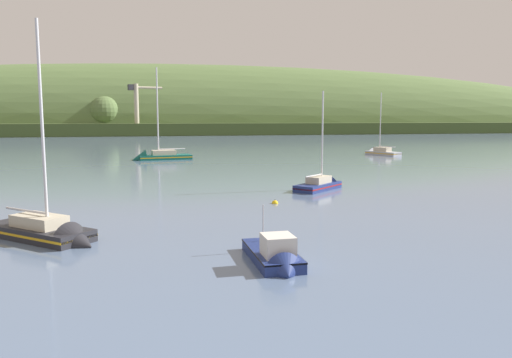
{
  "coord_description": "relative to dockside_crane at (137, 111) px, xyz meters",
  "views": [
    {
      "loc": [
        -0.46,
        -6.63,
        6.58
      ],
      "look_at": [
        5.84,
        37.54,
        0.98
      ],
      "focal_mm": 34.35,
      "sensor_mm": 36.0,
      "label": 1
    }
  ],
  "objects": [
    {
      "name": "fishing_boat_moored",
      "position": [
        21.25,
        -161.8,
        -8.6
      ],
      "size": [
        2.29,
        5.18,
        3.06
      ],
      "rotation": [
        0.0,
        0.0,
        4.8
      ],
      "color": "navy",
      "rests_on": "ground"
    },
    {
      "name": "sailboat_near_mooring",
      "position": [
        9.89,
        -155.74,
        -8.67
      ],
      "size": [
        7.4,
        6.51,
        12.74
      ],
      "rotation": [
        0.0,
        0.0,
        5.62
      ],
      "color": "#232328",
      "rests_on": "ground"
    },
    {
      "name": "far_shoreline_hill",
      "position": [
        26.28,
        36.47,
        -8.69
      ],
      "size": [
        589.39,
        120.87,
        59.37
      ],
      "rotation": [
        0.0,
        0.0,
        0.09
      ],
      "color": "#3C4E24",
      "rests_on": "ground"
    },
    {
      "name": "sailboat_midwater_white",
      "position": [
        51.49,
        -99.69,
        -8.64
      ],
      "size": [
        5.39,
        7.3,
        11.99
      ],
      "rotation": [
        0.0,
        0.0,
        2.08
      ],
      "color": "#ADB2BC",
      "rests_on": "ground"
    },
    {
      "name": "sailboat_far_left",
      "position": [
        12.76,
        -104.45,
        -8.6
      ],
      "size": [
        9.63,
        5.06,
        15.79
      ],
      "rotation": [
        0.0,
        0.0,
        3.36
      ],
      "color": "#0F564C",
      "rests_on": "ground"
    },
    {
      "name": "mooring_buoy_foreground",
      "position": [
        24.07,
        -146.25,
        -8.88
      ],
      "size": [
        0.5,
        0.5,
        0.58
      ],
      "color": "yellow",
      "rests_on": "ground"
    },
    {
      "name": "sailboat_outer_reach",
      "position": [
        29.78,
        -139.22,
        -8.63
      ],
      "size": [
        5.76,
        5.79,
        9.88
      ],
      "rotation": [
        0.0,
        0.0,
        0.79
      ],
      "color": "navy",
      "rests_on": "ground"
    },
    {
      "name": "dockside_crane",
      "position": [
        0.0,
        0.0,
        0.0
      ],
      "size": [
        12.21,
        5.6,
        18.73
      ],
      "rotation": [
        0.0,
        0.0,
        0.3
      ],
      "color": "#4C4C51",
      "rests_on": "ground"
    }
  ]
}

